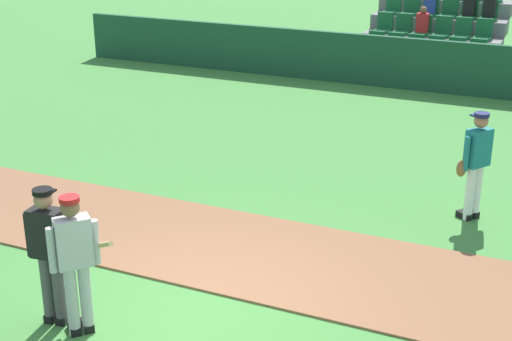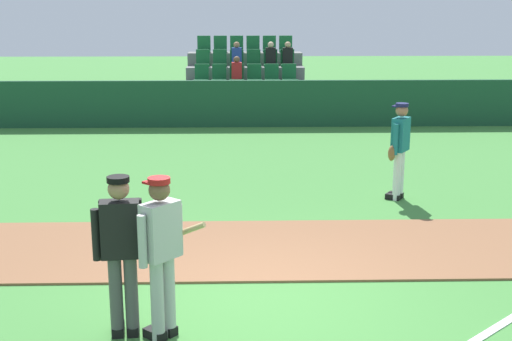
# 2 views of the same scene
# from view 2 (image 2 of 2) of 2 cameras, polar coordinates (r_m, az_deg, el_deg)

# --- Properties ---
(ground_plane) EXTENTS (80.00, 80.00, 0.00)m
(ground_plane) POSITION_cam_2_polar(r_m,az_deg,el_deg) (8.36, 0.23, -10.63)
(ground_plane) COLOR #42843A
(infield_dirt_path) EXTENTS (28.00, 2.48, 0.03)m
(infield_dirt_path) POSITION_cam_2_polar(r_m,az_deg,el_deg) (9.92, -0.07, -6.52)
(infield_dirt_path) COLOR brown
(infield_dirt_path) RESTS_ON ground
(dugout_fence) EXTENTS (20.00, 0.16, 1.35)m
(dugout_fence) POSITION_cam_2_polar(r_m,az_deg,el_deg) (19.72, -0.81, 5.62)
(dugout_fence) COLOR #19472D
(dugout_fence) RESTS_ON ground
(stadium_bleachers) EXTENTS (3.90, 3.80, 2.45)m
(stadium_bleachers) POSITION_cam_2_polar(r_m,az_deg,el_deg) (22.00, -0.87, 6.63)
(stadium_bleachers) COLOR slate
(stadium_bleachers) RESTS_ON ground
(batter_grey_jersey) EXTENTS (0.75, 0.68, 1.76)m
(batter_grey_jersey) POSITION_cam_2_polar(r_m,az_deg,el_deg) (7.13, -7.93, -6.75)
(batter_grey_jersey) COLOR #B2B2B2
(batter_grey_jersey) RESTS_ON ground
(umpire_home_plate) EXTENTS (0.59, 0.33, 1.76)m
(umpire_home_plate) POSITION_cam_2_polar(r_m,az_deg,el_deg) (7.25, -11.21, -6.29)
(umpire_home_plate) COLOR #4C4C4C
(umpire_home_plate) RESTS_ON ground
(runner_teal_jersey) EXTENTS (0.50, 0.57, 1.76)m
(runner_teal_jersey) POSITION_cam_2_polar(r_m,az_deg,el_deg) (12.45, 11.93, 1.90)
(runner_teal_jersey) COLOR white
(runner_teal_jersey) RESTS_ON ground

